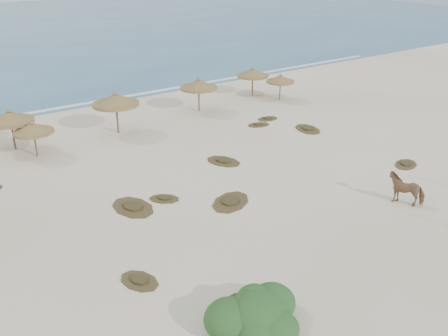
# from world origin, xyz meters

# --- Properties ---
(ground) EXTENTS (160.00, 160.00, 0.00)m
(ground) POSITION_xyz_m (0.00, 0.00, 0.00)
(ground) COLOR beige
(ground) RESTS_ON ground
(foam_line) EXTENTS (70.00, 0.60, 0.01)m
(foam_line) POSITION_xyz_m (0.00, 26.00, 0.00)
(foam_line) COLOR silver
(foam_line) RESTS_ON ground
(palapa_1) EXTENTS (3.34, 3.34, 2.45)m
(palapa_1) POSITION_xyz_m (-8.59, 16.20, 1.90)
(palapa_1) COLOR brown
(palapa_1) RESTS_ON ground
(palapa_2) EXTENTS (3.80, 3.80, 2.90)m
(palapa_2) POSITION_xyz_m (-9.41, 18.38, 2.25)
(palapa_2) COLOR brown
(palapa_2) RESTS_ON ground
(palapa_3) EXTENTS (3.47, 3.47, 3.21)m
(palapa_3) POSITION_xyz_m (-2.28, 17.28, 2.49)
(palapa_3) COLOR brown
(palapa_3) RESTS_ON ground
(palapa_4) EXTENTS (4.01, 4.01, 2.93)m
(palapa_4) POSITION_xyz_m (5.55, 18.28, 2.27)
(palapa_4) COLOR brown
(palapa_4) RESTS_ON ground
(palapa_5) EXTENTS (3.85, 3.85, 2.73)m
(palapa_5) POSITION_xyz_m (12.22, 19.43, 2.12)
(palapa_5) COLOR brown
(palapa_5) RESTS_ON ground
(palapa_6) EXTENTS (2.77, 2.77, 2.40)m
(palapa_6) POSITION_xyz_m (13.42, 16.96, 1.86)
(palapa_6) COLOR brown
(palapa_6) RESTS_ON ground
(horse) EXTENTS (1.72, 2.13, 1.64)m
(horse) POSITION_xyz_m (5.56, -2.05, 0.82)
(horse) COLOR #9B6B46
(horse) RESTS_ON ground
(bush) EXTENTS (3.70, 3.26, 1.66)m
(bush) POSITION_xyz_m (-7.14, -4.95, 0.54)
(bush) COLOR #2B5B27
(bush) RESTS_ON ground
(scrub_0) EXTENTS (1.72, 2.14, 0.16)m
(scrub_0) POSITION_xyz_m (-9.32, -0.03, 0.05)
(scrub_0) COLOR #504023
(scrub_0) RESTS_ON ground
(scrub_1) EXTENTS (2.16, 3.02, 0.16)m
(scrub_1) POSITION_xyz_m (-6.69, 5.92, 0.05)
(scrub_1) COLOR #504023
(scrub_1) RESTS_ON ground
(scrub_2) EXTENTS (1.96, 1.95, 0.16)m
(scrub_2) POSITION_xyz_m (-4.84, 5.82, 0.05)
(scrub_2) COLOR #504023
(scrub_2) RESTS_ON ground
(scrub_3) EXTENTS (2.25, 2.77, 0.16)m
(scrub_3) POSITION_xyz_m (0.84, 8.19, 0.05)
(scrub_3) COLOR #504023
(scrub_3) RESTS_ON ground
(scrub_4) EXTENTS (2.26, 1.85, 0.16)m
(scrub_4) POSITION_xyz_m (9.94, 1.02, 0.05)
(scrub_4) COLOR #504023
(scrub_4) RESTS_ON ground
(scrub_5) EXTENTS (2.15, 2.80, 0.16)m
(scrub_5) POSITION_xyz_m (9.66, 9.52, 0.05)
(scrub_5) COLOR #504023
(scrub_5) RESTS_ON ground
(scrub_7) EXTENTS (2.00, 1.56, 0.16)m
(scrub_7) POSITION_xyz_m (7.28, 12.48, 0.05)
(scrub_7) COLOR #504023
(scrub_7) RESTS_ON ground
(scrub_9) EXTENTS (3.22, 2.84, 0.16)m
(scrub_9) POSITION_xyz_m (-2.12, 3.40, 0.05)
(scrub_9) COLOR #504023
(scrub_9) RESTS_ON ground
(scrub_10) EXTENTS (1.84, 1.29, 0.16)m
(scrub_10) POSITION_xyz_m (8.84, 13.22, 0.05)
(scrub_10) COLOR #504023
(scrub_10) RESTS_ON ground
(scrub_11) EXTENTS (1.83, 2.24, 0.16)m
(scrub_11) POSITION_xyz_m (-6.63, -3.87, 0.05)
(scrub_11) COLOR #504023
(scrub_11) RESTS_ON ground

